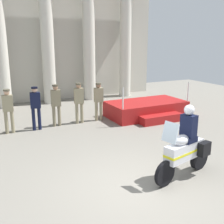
% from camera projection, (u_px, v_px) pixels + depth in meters
% --- Properties ---
extents(ground_plane, '(28.00, 28.00, 0.00)m').
position_uv_depth(ground_plane, '(135.00, 186.00, 6.79)').
color(ground_plane, gray).
extents(colonnade_backdrop, '(16.17, 1.54, 8.00)m').
position_uv_depth(colonnade_backdrop, '(21.00, 26.00, 14.64)').
color(colonnade_backdrop, beige).
rests_on(colonnade_backdrop, ground_plane).
extents(reviewing_stand, '(3.53, 2.38, 1.60)m').
position_uv_depth(reviewing_stand, '(147.00, 109.00, 12.83)').
color(reviewing_stand, '#A51919').
rests_on(reviewing_stand, ground_plane).
extents(officer_in_row_0, '(0.41, 0.27, 1.68)m').
position_uv_depth(officer_in_row_0, '(8.00, 108.00, 10.37)').
color(officer_in_row_0, gray).
rests_on(officer_in_row_0, ground_plane).
extents(officer_in_row_1, '(0.41, 0.27, 1.71)m').
position_uv_depth(officer_in_row_1, '(36.00, 105.00, 10.76)').
color(officer_in_row_1, black).
rests_on(officer_in_row_1, ground_plane).
extents(officer_in_row_2, '(0.41, 0.27, 1.72)m').
position_uv_depth(officer_in_row_2, '(56.00, 102.00, 11.24)').
color(officer_in_row_2, '#7A7056').
rests_on(officer_in_row_2, ground_plane).
extents(officer_in_row_3, '(0.41, 0.27, 1.72)m').
position_uv_depth(officer_in_row_3, '(79.00, 100.00, 11.65)').
color(officer_in_row_3, gray).
rests_on(officer_in_row_3, ground_plane).
extents(officer_in_row_4, '(0.41, 0.27, 1.65)m').
position_uv_depth(officer_in_row_4, '(99.00, 99.00, 12.07)').
color(officer_in_row_4, gray).
rests_on(officer_in_row_4, ground_plane).
extents(motorcycle_with_rider, '(2.06, 0.85, 1.90)m').
position_uv_depth(motorcycle_with_rider, '(186.00, 147.00, 7.09)').
color(motorcycle_with_rider, black).
rests_on(motorcycle_with_rider, ground_plane).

